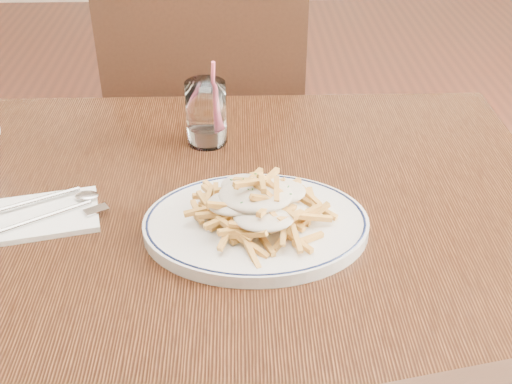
{
  "coord_description": "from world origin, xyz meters",
  "views": [
    {
      "loc": [
        0.09,
        -0.84,
        1.33
      ],
      "look_at": [
        0.11,
        -0.07,
        0.82
      ],
      "focal_mm": 45.0,
      "sensor_mm": 36.0,
      "label": 1
    }
  ],
  "objects_px": {
    "table": "(189,244)",
    "loaded_fries": "(256,201)",
    "water_glass": "(206,117)",
    "chair_far": "(209,129)",
    "fries_plate": "(256,225)"
  },
  "relations": [
    {
      "from": "table",
      "to": "loaded_fries",
      "type": "height_order",
      "value": "loaded_fries"
    },
    {
      "from": "table",
      "to": "water_glass",
      "type": "height_order",
      "value": "water_glass"
    },
    {
      "from": "chair_far",
      "to": "loaded_fries",
      "type": "relative_size",
      "value": 4.18
    },
    {
      "from": "table",
      "to": "loaded_fries",
      "type": "distance_m",
      "value": 0.19
    },
    {
      "from": "chair_far",
      "to": "water_glass",
      "type": "distance_m",
      "value": 0.48
    },
    {
      "from": "chair_far",
      "to": "loaded_fries",
      "type": "bearing_deg",
      "value": -81.74
    },
    {
      "from": "table",
      "to": "water_glass",
      "type": "relative_size",
      "value": 7.5
    },
    {
      "from": "table",
      "to": "fries_plate",
      "type": "distance_m",
      "value": 0.16
    },
    {
      "from": "water_glass",
      "to": "loaded_fries",
      "type": "bearing_deg",
      "value": -73.43
    },
    {
      "from": "table",
      "to": "fries_plate",
      "type": "bearing_deg",
      "value": -33.27
    },
    {
      "from": "table",
      "to": "fries_plate",
      "type": "height_order",
      "value": "fries_plate"
    },
    {
      "from": "water_glass",
      "to": "chair_far",
      "type": "bearing_deg",
      "value": 92.49
    },
    {
      "from": "fries_plate",
      "to": "loaded_fries",
      "type": "height_order",
      "value": "loaded_fries"
    },
    {
      "from": "chair_far",
      "to": "fries_plate",
      "type": "bearing_deg",
      "value": -81.74
    },
    {
      "from": "table",
      "to": "chair_far",
      "type": "xyz_separation_m",
      "value": [
        0.01,
        0.62,
        -0.11
      ]
    }
  ]
}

